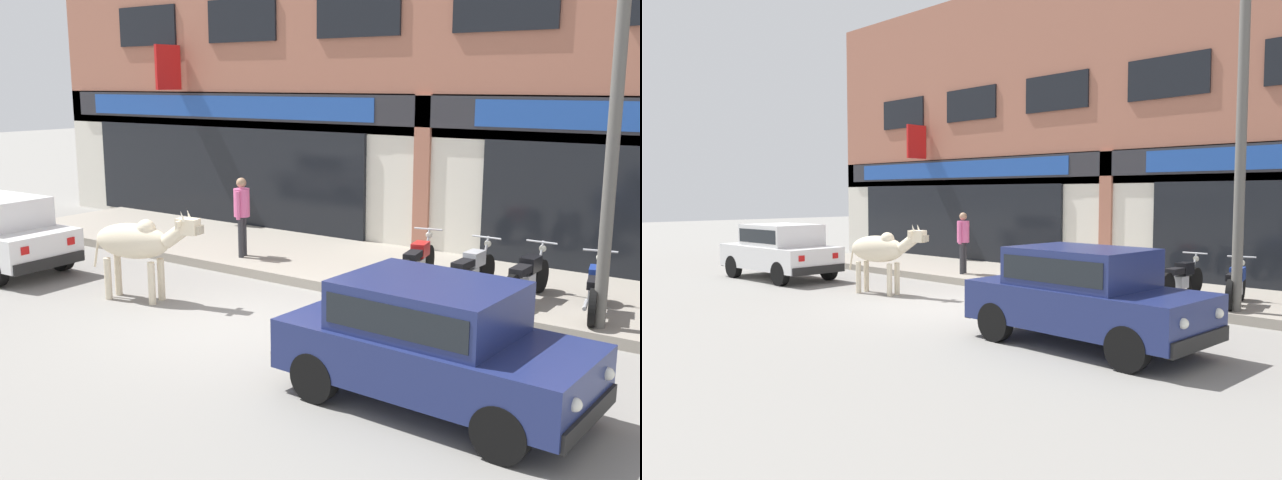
# 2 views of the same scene
# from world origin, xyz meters

# --- Properties ---
(ground_plane) EXTENTS (90.00, 90.00, 0.00)m
(ground_plane) POSITION_xyz_m (0.00, 0.00, 0.00)
(ground_plane) COLOR gray
(sidewalk) EXTENTS (19.00, 3.46, 0.18)m
(sidewalk) POSITION_xyz_m (0.00, 3.93, 0.09)
(sidewalk) COLOR gray
(sidewalk) RESTS_ON ground
(shop_building) EXTENTS (23.00, 1.40, 8.44)m
(shop_building) POSITION_xyz_m (-0.00, 5.91, 4.00)
(shop_building) COLOR #9E604C
(shop_building) RESTS_ON ground
(cow) EXTENTS (2.11, 0.91, 1.61)m
(cow) POSITION_xyz_m (-2.34, 0.01, 1.01)
(cow) COLOR beige
(cow) RESTS_ON ground
(car_0) EXTENTS (3.67, 1.75, 1.46)m
(car_0) POSITION_xyz_m (3.64, -0.94, 0.81)
(car_0) COLOR black
(car_0) RESTS_ON ground
(car_2) EXTENTS (3.66, 1.73, 1.46)m
(car_2) POSITION_xyz_m (-6.26, -0.26, 0.81)
(car_2) COLOR black
(car_2) RESTS_ON ground
(motorcycle_0) EXTENTS (0.60, 1.79, 0.88)m
(motorcycle_0) POSITION_xyz_m (1.28, 3.14, 0.56)
(motorcycle_0) COLOR black
(motorcycle_0) RESTS_ON sidewalk
(motorcycle_1) EXTENTS (0.52, 1.81, 0.88)m
(motorcycle_1) POSITION_xyz_m (2.31, 3.04, 0.56)
(motorcycle_1) COLOR black
(motorcycle_1) RESTS_ON sidewalk
(motorcycle_2) EXTENTS (0.52, 1.81, 0.88)m
(motorcycle_2) POSITION_xyz_m (3.21, 3.21, 0.56)
(motorcycle_2) COLOR black
(motorcycle_2) RESTS_ON sidewalk
(motorcycle_3) EXTENTS (0.63, 1.79, 0.88)m
(motorcycle_3) POSITION_xyz_m (4.32, 3.11, 0.56)
(motorcycle_3) COLOR black
(motorcycle_3) RESTS_ON sidewalk
(pedestrian) EXTENTS (0.32, 0.47, 1.60)m
(pedestrian) POSITION_xyz_m (-2.59, 2.92, 1.16)
(pedestrian) COLOR #2D2D33
(pedestrian) RESTS_ON sidewalk
(utility_pole) EXTENTS (0.18, 0.18, 6.28)m
(utility_pole) POSITION_xyz_m (4.56, 2.50, 3.32)
(utility_pole) COLOR #595651
(utility_pole) RESTS_ON sidewalk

